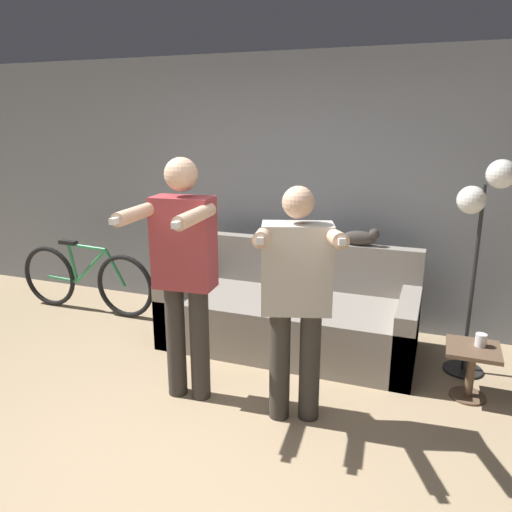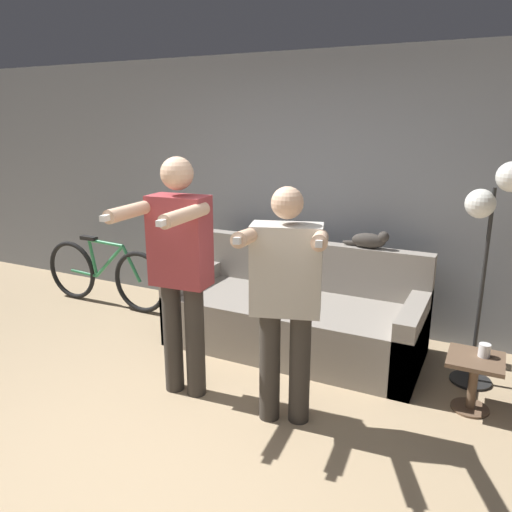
# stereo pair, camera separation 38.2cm
# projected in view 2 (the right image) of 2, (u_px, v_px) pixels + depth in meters

# --- Properties ---
(ground_plane) EXTENTS (16.00, 16.00, 0.00)m
(ground_plane) POSITION_uv_depth(u_px,v_px,m) (171.00, 458.00, 3.03)
(ground_plane) COLOR tan
(wall_back) EXTENTS (10.00, 0.05, 2.60)m
(wall_back) POSITION_uv_depth(u_px,v_px,m) (317.00, 192.00, 4.83)
(wall_back) COLOR gray
(wall_back) RESTS_ON ground_plane
(couch) EXTENTS (2.19, 0.94, 0.90)m
(couch) POSITION_uv_depth(u_px,v_px,m) (295.00, 317.00, 4.44)
(couch) COLOR gray
(couch) RESTS_ON ground_plane
(person_left) EXTENTS (0.52, 0.70, 1.75)m
(person_left) POSITION_uv_depth(u_px,v_px,m) (179.00, 263.00, 3.49)
(person_left) COLOR #38332D
(person_left) RESTS_ON ground_plane
(person_right) EXTENTS (0.64, 0.77, 1.59)m
(person_right) POSITION_uv_depth(u_px,v_px,m) (286.00, 292.00, 3.16)
(person_right) COLOR #38332D
(person_right) RESTS_ON ground_plane
(cat) EXTENTS (0.41, 0.12, 0.16)m
(cat) POSITION_uv_depth(u_px,v_px,m) (370.00, 240.00, 4.34)
(cat) COLOR #3D3833
(cat) RESTS_ON couch
(floor_lamp) EXTENTS (0.39, 0.31, 1.71)m
(floor_lamp) POSITION_uv_depth(u_px,v_px,m) (493.00, 215.00, 3.55)
(floor_lamp) COLOR black
(floor_lamp) RESTS_ON ground_plane
(side_table) EXTENTS (0.37, 0.37, 0.40)m
(side_table) POSITION_uv_depth(u_px,v_px,m) (474.00, 373.00, 3.46)
(side_table) COLOR brown
(side_table) RESTS_ON ground_plane
(cup) EXTENTS (0.08, 0.08, 0.09)m
(cup) POSITION_uv_depth(u_px,v_px,m) (484.00, 350.00, 3.43)
(cup) COLOR white
(cup) RESTS_ON side_table
(bicycle) EXTENTS (1.64, 0.07, 0.76)m
(bicycle) POSITION_uv_depth(u_px,v_px,m) (105.00, 275.00, 5.43)
(bicycle) COLOR black
(bicycle) RESTS_ON ground_plane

